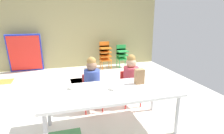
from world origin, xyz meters
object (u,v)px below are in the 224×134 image
donut_powdered_loose (113,88)px  craft_table (110,93)px  paper_bag_brown (139,76)px  kid_chair_orange_stack (105,53)px  folded_activity_table (25,53)px  donut_powdered_on_plate (72,87)px  seated_child_middle_seat (131,76)px  kid_chair_green_stack (122,54)px  seated_child_near_camera (92,79)px  paper_plate_near_edge (72,89)px

donut_powdered_loose → craft_table: bearing=-160.9°
paper_bag_brown → donut_powdered_loose: size_ratio=1.93×
kid_chair_orange_stack → folded_activity_table: size_ratio=0.74×
kid_chair_orange_stack → donut_powdered_loose: 3.26m
donut_powdered_on_plate → donut_powdered_loose: 0.56m
craft_table → paper_bag_brown: size_ratio=8.25×
seated_child_middle_seat → kid_chair_green_stack: size_ratio=1.35×
folded_activity_table → donut_powdered_loose: folded_activity_table is taller
seated_child_near_camera → paper_plate_near_edge: (-0.35, -0.45, 0.04)m
seated_child_middle_seat → paper_plate_near_edge: (-1.04, -0.45, 0.04)m
paper_plate_near_edge → kid_chair_green_stack: bearing=59.7°
seated_child_near_camera → donut_powdered_loose: 0.64m
folded_activity_table → donut_powdered_loose: size_ratio=9.54×
folded_activity_table → donut_powdered_on_plate: 3.40m
craft_table → seated_child_near_camera: size_ratio=1.98×
seated_child_middle_seat → kid_chair_orange_stack: seated_child_middle_seat is taller
seated_child_near_camera → kid_chair_orange_stack: (0.86, 2.56, -0.10)m
seated_child_middle_seat → donut_powdered_loose: seated_child_middle_seat is taller
paper_plate_near_edge → donut_powdered_loose: bearing=-17.2°
seated_child_middle_seat → paper_plate_near_edge: size_ratio=5.10×
craft_table → kid_chair_orange_stack: (0.73, 3.20, -0.09)m
folded_activity_table → paper_plate_near_edge: 3.40m
donut_powdered_on_plate → paper_bag_brown: bearing=-2.9°
folded_activity_table → paper_bag_brown: folded_activity_table is taller
seated_child_near_camera → folded_activity_table: folded_activity_table is taller
craft_table → kid_chair_green_stack: size_ratio=2.67×
folded_activity_table → kid_chair_green_stack: bearing=-4.5°
paper_bag_brown → folded_activity_table: bearing=121.4°
seated_child_middle_seat → seated_child_near_camera: bearing=180.0°
craft_table → kid_chair_orange_stack: kid_chair_orange_stack is taller
craft_table → paper_plate_near_edge: 0.53m
seated_child_near_camera → kid_chair_green_stack: 2.93m
kid_chair_orange_stack → donut_powdered_on_plate: 3.26m
craft_table → paper_plate_near_edge: bearing=159.9°
folded_activity_table → paper_plate_near_edge: size_ratio=6.04×
craft_table → kid_chair_orange_stack: bearing=77.2°
seated_child_middle_seat → donut_powdered_on_plate: 1.13m
craft_table → folded_activity_table: 3.75m
seated_child_middle_seat → craft_table: bearing=-130.7°
folded_activity_table → paper_bag_brown: (2.01, -3.29, 0.16)m
seated_child_middle_seat → donut_powdered_loose: size_ratio=8.05×
paper_bag_brown → paper_plate_near_edge: paper_bag_brown is taller
craft_table → donut_powdered_loose: (0.04, 0.01, 0.06)m
paper_bag_brown → paper_plate_near_edge: bearing=177.1°
seated_child_near_camera → seated_child_middle_seat: size_ratio=1.00×
seated_child_middle_seat → paper_bag_brown: size_ratio=4.17×
kid_chair_green_stack → seated_child_middle_seat: bearing=-105.8°
paper_bag_brown → donut_powdered_on_plate: paper_bag_brown is taller
seated_child_near_camera → paper_bag_brown: bearing=-39.3°
paper_bag_brown → craft_table: bearing=-164.7°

